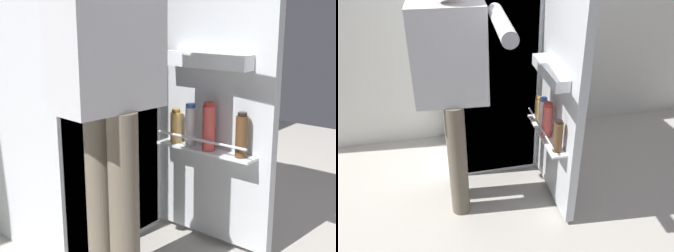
# 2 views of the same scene
# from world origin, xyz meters

# --- Properties ---
(ground_plane) EXTENTS (6.11, 6.11, 0.00)m
(ground_plane) POSITION_xyz_m (0.00, 0.00, 0.00)
(ground_plane) COLOR #B7B2A8
(refrigerator) EXTENTS (0.72, 1.27, 1.72)m
(refrigerator) POSITION_xyz_m (0.03, 0.50, 0.86)
(refrigerator) COLOR silver
(refrigerator) RESTS_ON ground_plane
(person) EXTENTS (0.52, 0.74, 1.59)m
(person) POSITION_xyz_m (-0.29, -0.04, 0.95)
(person) COLOR #665B4C
(person) RESTS_ON ground_plane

